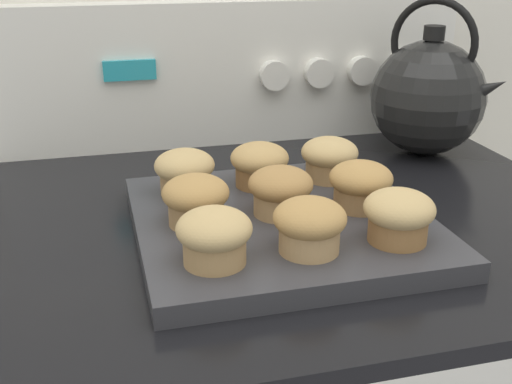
{
  "coord_description": "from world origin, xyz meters",
  "views": [
    {
      "loc": [
        -0.22,
        -0.35,
        1.23
      ],
      "look_at": [
        -0.06,
        0.27,
        0.98
      ],
      "focal_mm": 45.0,
      "sensor_mm": 36.0,
      "label": 1
    }
  ],
  "objects": [
    {
      "name": "muffin_r0_c1",
      "position": [
        -0.03,
        0.17,
        0.98
      ],
      "size": [
        0.07,
        0.07,
        0.05
      ],
      "color": "tan",
      "rests_on": "muffin_pan"
    },
    {
      "name": "muffin_r1_c1",
      "position": [
        -0.03,
        0.27,
        0.98
      ],
      "size": [
        0.07,
        0.07,
        0.05
      ],
      "color": "tan",
      "rests_on": "muffin_pan"
    },
    {
      "name": "muffin_r1_c2",
      "position": [
        0.06,
        0.26,
        0.98
      ],
      "size": [
        0.07,
        0.07,
        0.05
      ],
      "color": "#A37A4C",
      "rests_on": "muffin_pan"
    },
    {
      "name": "control_panel",
      "position": [
        0.0,
        0.62,
        1.04
      ],
      "size": [
        0.72,
        0.07,
        0.22
      ],
      "color": "white",
      "rests_on": "stove_range"
    },
    {
      "name": "muffin_r0_c2",
      "position": [
        0.06,
        0.17,
        0.98
      ],
      "size": [
        0.07,
        0.07,
        0.05
      ],
      "color": "olive",
      "rests_on": "muffin_pan"
    },
    {
      "name": "muffin_r2_c1",
      "position": [
        -0.03,
        0.36,
        0.98
      ],
      "size": [
        0.07,
        0.07,
        0.05
      ],
      "color": "olive",
      "rests_on": "muffin_pan"
    },
    {
      "name": "muffin_r2_c2",
      "position": [
        0.06,
        0.35,
        0.98
      ],
      "size": [
        0.07,
        0.07,
        0.05
      ],
      "color": "tan",
      "rests_on": "muffin_pan"
    },
    {
      "name": "tea_kettle",
      "position": [
        0.26,
        0.48,
        1.02
      ],
      "size": [
        0.17,
        0.18,
        0.23
      ],
      "color": "black",
      "rests_on": "stove_range"
    },
    {
      "name": "muffin_r0_c0",
      "position": [
        -0.12,
        0.17,
        0.98
      ],
      "size": [
        0.07,
        0.07,
        0.05
      ],
      "color": "tan",
      "rests_on": "muffin_pan"
    },
    {
      "name": "muffin_r1_c0",
      "position": [
        -0.12,
        0.26,
        0.98
      ],
      "size": [
        0.07,
        0.07,
        0.05
      ],
      "color": "#A37A4C",
      "rests_on": "muffin_pan"
    },
    {
      "name": "muffin_pan",
      "position": [
        -0.03,
        0.26,
        0.94
      ],
      "size": [
        0.31,
        0.31,
        0.02
      ],
      "color": "#38383D",
      "rests_on": "stove_range"
    },
    {
      "name": "muffin_r2_c0",
      "position": [
        -0.12,
        0.35,
        0.98
      ],
      "size": [
        0.07,
        0.07,
        0.05
      ],
      "color": "#A37A4C",
      "rests_on": "muffin_pan"
    }
  ]
}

